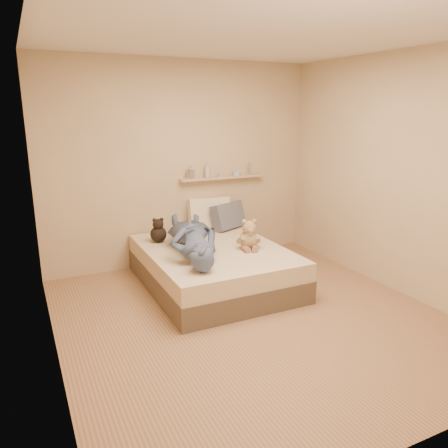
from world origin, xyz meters
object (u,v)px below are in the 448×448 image
game_console (204,255)px  wall_shelf (222,178)px  bed (213,266)px  dark_plush (158,232)px  pillow_grey (228,216)px  teddy_bear (249,237)px  person (192,237)px  pillow_cream (209,213)px

game_console → wall_shelf: wall_shelf is taller
wall_shelf → bed: bearing=-121.2°
dark_plush → pillow_grey: 1.05m
game_console → bed: bearing=58.0°
wall_shelf → pillow_grey: bearing=-94.8°
teddy_bear → person: teddy_bear is taller
bed → game_console: bearing=-122.0°
teddy_bear → dark_plush: (-0.84, 0.70, -0.02)m
wall_shelf → person: bearing=-130.8°
pillow_grey → pillow_cream: bearing=146.8°
teddy_bear → wall_shelf: wall_shelf is taller
teddy_bear → pillow_cream: pillow_cream is taller
person → bed: bearing=-156.3°
game_console → pillow_cream: pillow_cream is taller
dark_plush → teddy_bear: bearing=-39.9°
bed → person: person is taller
bed → pillow_grey: (0.53, 0.69, 0.40)m
game_console → pillow_grey: bearing=54.8°
game_console → pillow_cream: size_ratio=0.30×
bed → game_console: (-0.36, -0.57, 0.37)m
teddy_bear → person: size_ratio=0.24×
teddy_bear → wall_shelf: bearing=79.7°
teddy_bear → pillow_grey: size_ratio=0.71×
wall_shelf → teddy_bear: bearing=-100.3°
bed → teddy_bear: (0.35, -0.21, 0.37)m
bed → pillow_grey: pillow_grey is taller
pillow_grey → person: pillow_grey is taller
bed → wall_shelf: wall_shelf is taller
pillow_cream → wall_shelf: 0.51m
teddy_bear → game_console: bearing=-153.0°
dark_plush → wall_shelf: size_ratio=0.25×
bed → dark_plush: size_ratio=6.33×
pillow_cream → teddy_bear: bearing=-88.4°
bed → pillow_grey: bearing=52.4°
person → wall_shelf: 1.35m
pillow_cream → wall_shelf: bearing=18.8°
pillow_cream → person: pillow_cream is taller
person → game_console: bearing=95.2°
bed → pillow_cream: pillow_cream is taller
bed → pillow_cream: bearing=69.0°
pillow_grey → wall_shelf: 0.53m
pillow_grey → person: 1.09m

